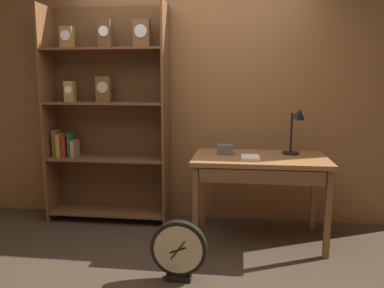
{
  "coord_description": "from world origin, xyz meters",
  "views": [
    {
      "loc": [
        0.53,
        -2.73,
        1.5
      ],
      "look_at": [
        0.11,
        0.57,
        0.96
      ],
      "focal_mm": 35.39,
      "sensor_mm": 36.0,
      "label": 1
    }
  ],
  "objects_px": {
    "desk_lamp": "(296,126)",
    "round_clock_large": "(179,250)",
    "open_repair_manual": "(250,158)",
    "workbench": "(260,167)",
    "toolbox_small": "(225,150)",
    "bookshelf": "(106,115)"
  },
  "relations": [
    {
      "from": "bookshelf",
      "to": "toolbox_small",
      "type": "distance_m",
      "value": 1.37
    },
    {
      "from": "workbench",
      "to": "open_repair_manual",
      "type": "height_order",
      "value": "open_repair_manual"
    },
    {
      "from": "workbench",
      "to": "open_repair_manual",
      "type": "relative_size",
      "value": 5.62
    },
    {
      "from": "workbench",
      "to": "toolbox_small",
      "type": "xyz_separation_m",
      "value": [
        -0.33,
        0.09,
        0.14
      ]
    },
    {
      "from": "desk_lamp",
      "to": "open_repair_manual",
      "type": "height_order",
      "value": "desk_lamp"
    },
    {
      "from": "desk_lamp",
      "to": "round_clock_large",
      "type": "bearing_deg",
      "value": -134.79
    },
    {
      "from": "desk_lamp",
      "to": "round_clock_large",
      "type": "xyz_separation_m",
      "value": [
        -0.97,
        -0.98,
        -0.85
      ]
    },
    {
      "from": "toolbox_small",
      "to": "open_repair_manual",
      "type": "height_order",
      "value": "toolbox_small"
    },
    {
      "from": "round_clock_large",
      "to": "desk_lamp",
      "type": "bearing_deg",
      "value": 45.21
    },
    {
      "from": "open_repair_manual",
      "to": "workbench",
      "type": "bearing_deg",
      "value": 47.95
    },
    {
      "from": "workbench",
      "to": "toolbox_small",
      "type": "bearing_deg",
      "value": 164.49
    },
    {
      "from": "desk_lamp",
      "to": "toolbox_small",
      "type": "xyz_separation_m",
      "value": [
        -0.66,
        -0.06,
        -0.23
      ]
    },
    {
      "from": "bookshelf",
      "to": "toolbox_small",
      "type": "relative_size",
      "value": 15.55
    },
    {
      "from": "bookshelf",
      "to": "desk_lamp",
      "type": "height_order",
      "value": "bookshelf"
    },
    {
      "from": "toolbox_small",
      "to": "round_clock_large",
      "type": "bearing_deg",
      "value": -108.5
    },
    {
      "from": "desk_lamp",
      "to": "round_clock_large",
      "type": "distance_m",
      "value": 1.62
    },
    {
      "from": "bookshelf",
      "to": "toolbox_small",
      "type": "height_order",
      "value": "bookshelf"
    },
    {
      "from": "workbench",
      "to": "desk_lamp",
      "type": "distance_m",
      "value": 0.52
    },
    {
      "from": "workbench",
      "to": "round_clock_large",
      "type": "bearing_deg",
      "value": -127.51
    },
    {
      "from": "workbench",
      "to": "desk_lamp",
      "type": "relative_size",
      "value": 2.68
    },
    {
      "from": "desk_lamp",
      "to": "workbench",
      "type": "bearing_deg",
      "value": -155.64
    },
    {
      "from": "bookshelf",
      "to": "open_repair_manual",
      "type": "xyz_separation_m",
      "value": [
        1.53,
        -0.51,
        -0.33
      ]
    }
  ]
}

